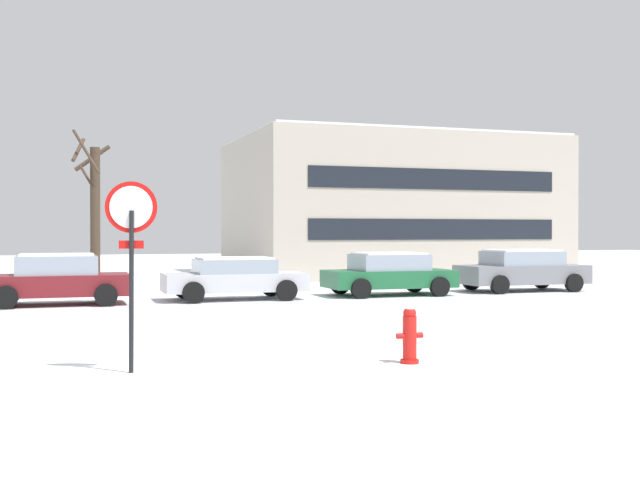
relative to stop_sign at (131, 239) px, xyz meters
name	(u,v)px	position (x,y,z in m)	size (l,w,h in m)	color
ground_plane	(202,346)	(1.50, 2.45, -1.99)	(120.00, 120.00, 0.00)	white
road_surface	(172,323)	(1.50, 6.24, -1.98)	(80.00, 9.57, 0.00)	silver
stop_sign	(131,239)	(0.00, 0.00, 0.00)	(0.75, 0.20, 2.83)	black
fire_hydrant	(410,334)	(4.27, -0.49, -1.52)	(0.44, 0.30, 0.92)	red
parked_car_maroon	(57,279)	(-0.96, 11.86, -1.24)	(4.03, 2.13, 1.46)	maroon
parked_car_silver	(234,278)	(4.21, 11.94, -1.30)	(4.34, 2.13, 1.31)	silver
parked_car_green	(389,273)	(9.38, 11.93, -1.27)	(4.19, 2.20, 1.41)	#1E6038
parked_car_gray	(522,270)	(14.55, 12.13, -1.24)	(4.50, 2.20, 1.46)	slate
tree_far_mid	(94,212)	(0.30, 16.47, 0.79)	(1.38, 1.57, 5.58)	#423326
building_far_right	(388,207)	(14.83, 24.41, 1.35)	(14.73, 10.49, 6.67)	#B2A899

